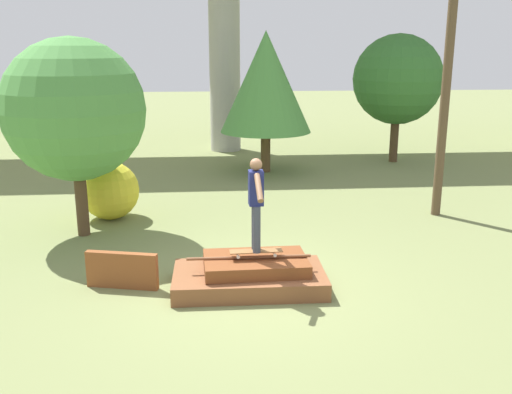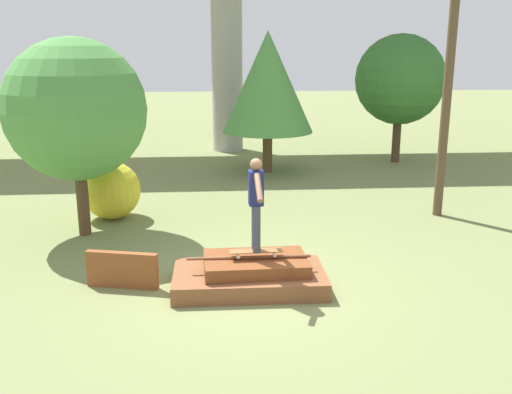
% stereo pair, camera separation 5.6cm
% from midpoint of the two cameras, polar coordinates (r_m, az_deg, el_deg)
% --- Properties ---
extents(ground_plane, '(80.00, 80.00, 0.00)m').
position_cam_midpoint_polar(ground_plane, '(9.24, -0.51, -9.06)').
color(ground_plane, olive).
extents(scrap_pile, '(2.41, 1.31, 0.54)m').
position_cam_midpoint_polar(scrap_pile, '(9.16, -0.34, -7.81)').
color(scrap_pile, brown).
rests_on(scrap_pile, ground_plane).
extents(scrap_plank_loose, '(1.16, 0.39, 0.59)m').
position_cam_midpoint_polar(scrap_plank_loose, '(9.38, -13.07, -7.12)').
color(scrap_plank_loose, brown).
rests_on(scrap_plank_loose, ground_plane).
extents(skateboard, '(0.84, 0.24, 0.09)m').
position_cam_midpoint_polar(skateboard, '(9.01, 0.18, -5.46)').
color(skateboard, brown).
rests_on(skateboard, scrap_pile).
extents(skater, '(0.23, 1.13, 1.48)m').
position_cam_midpoint_polar(skater, '(8.74, 0.18, -0.19)').
color(skater, '#383D4C').
rests_on(skater, skateboard).
extents(utility_pole, '(1.30, 0.20, 7.94)m').
position_cam_midpoint_polar(utility_pole, '(13.18, 19.20, 15.63)').
color(utility_pole, brown).
rests_on(utility_pole, ground_plane).
extents(tree_behind_left, '(2.72, 2.72, 4.18)m').
position_cam_midpoint_polar(tree_behind_left, '(17.14, 1.28, 11.40)').
color(tree_behind_left, brown).
rests_on(tree_behind_left, ground_plane).
extents(tree_behind_right, '(2.88, 2.88, 4.13)m').
position_cam_midpoint_polar(tree_behind_right, '(19.25, 14.30, 11.30)').
color(tree_behind_right, '#4C3823').
rests_on(tree_behind_right, ground_plane).
extents(tree_mid_back, '(2.77, 2.77, 3.93)m').
position_cam_midpoint_polar(tree_mid_back, '(11.71, -17.48, 8.31)').
color(tree_mid_back, '#4C3823').
rests_on(tree_mid_back, ground_plane).
extents(bush_yellow_flowering, '(1.29, 1.29, 1.29)m').
position_cam_midpoint_polar(bush_yellow_flowering, '(13.01, -14.17, 0.65)').
color(bush_yellow_flowering, gold).
rests_on(bush_yellow_flowering, ground_plane).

